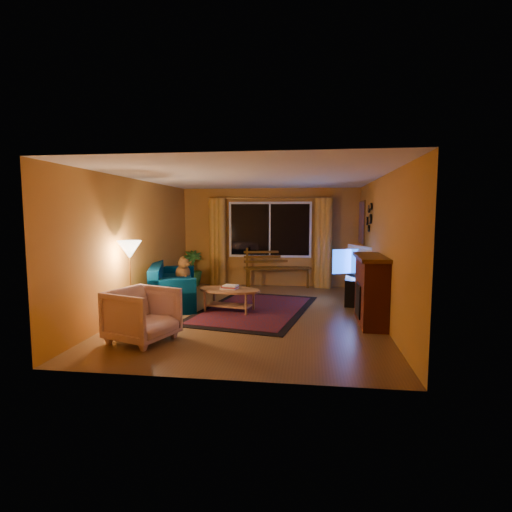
# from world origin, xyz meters

# --- Properties ---
(floor) EXTENTS (4.50, 6.00, 0.02)m
(floor) POSITION_xyz_m (0.00, 0.00, -0.01)
(floor) COLOR brown
(floor) RESTS_ON ground
(ceiling) EXTENTS (4.50, 6.00, 0.02)m
(ceiling) POSITION_xyz_m (0.00, 0.00, 2.51)
(ceiling) COLOR white
(ceiling) RESTS_ON ground
(wall_back) EXTENTS (4.50, 0.02, 2.50)m
(wall_back) POSITION_xyz_m (0.00, 3.01, 1.25)
(wall_back) COLOR #C07D2D
(wall_back) RESTS_ON ground
(wall_left) EXTENTS (0.02, 6.00, 2.50)m
(wall_left) POSITION_xyz_m (-2.26, 0.00, 1.25)
(wall_left) COLOR #C07D2D
(wall_left) RESTS_ON ground
(wall_right) EXTENTS (0.02, 6.00, 2.50)m
(wall_right) POSITION_xyz_m (2.26, 0.00, 1.25)
(wall_right) COLOR #C07D2D
(wall_right) RESTS_ON ground
(window) EXTENTS (2.00, 0.02, 1.30)m
(window) POSITION_xyz_m (0.00, 2.94, 1.45)
(window) COLOR black
(window) RESTS_ON wall_back
(curtain_rod) EXTENTS (3.20, 0.03, 0.03)m
(curtain_rod) POSITION_xyz_m (0.00, 2.90, 2.25)
(curtain_rod) COLOR #BF8C3F
(curtain_rod) RESTS_ON wall_back
(curtain_left) EXTENTS (0.36, 0.36, 2.24)m
(curtain_left) POSITION_xyz_m (-1.35, 2.88, 1.12)
(curtain_left) COLOR gold
(curtain_left) RESTS_ON ground
(curtain_right) EXTENTS (0.36, 0.36, 2.24)m
(curtain_right) POSITION_xyz_m (1.35, 2.88, 1.12)
(curtain_right) COLOR gold
(curtain_right) RESTS_ON ground
(bench) EXTENTS (1.72, 0.91, 0.50)m
(bench) POSITION_xyz_m (0.21, 2.75, 0.25)
(bench) COLOR #4F2C06
(bench) RESTS_ON ground
(potted_plant) EXTENTS (0.64, 0.64, 0.90)m
(potted_plant) POSITION_xyz_m (-2.00, 2.73, 0.45)
(potted_plant) COLOR #235B1E
(potted_plant) RESTS_ON ground
(sofa) EXTENTS (1.46, 2.21, 0.82)m
(sofa) POSITION_xyz_m (-1.76, 0.62, 0.41)
(sofa) COLOR #002747
(sofa) RESTS_ON ground
(dog) EXTENTS (0.36, 0.45, 0.43)m
(dog) POSITION_xyz_m (-1.71, 1.08, 0.62)
(dog) COLOR #915925
(dog) RESTS_ON sofa
(armchair) EXTENTS (1.01, 1.04, 0.85)m
(armchair) POSITION_xyz_m (-1.38, -1.81, 0.43)
(armchair) COLOR beige
(armchair) RESTS_ON ground
(floor_lamp) EXTENTS (0.28, 0.28, 1.39)m
(floor_lamp) POSITION_xyz_m (-2.00, -0.85, 0.69)
(floor_lamp) COLOR #BF8C3F
(floor_lamp) RESTS_ON ground
(rug) EXTENTS (2.45, 3.34, 0.02)m
(rug) POSITION_xyz_m (-0.03, 0.29, 0.01)
(rug) COLOR #640F00
(rug) RESTS_ON ground
(coffee_table) EXTENTS (1.40, 1.40, 0.43)m
(coffee_table) POSITION_xyz_m (-0.49, 0.11, 0.22)
(coffee_table) COLOR #A56D41
(coffee_table) RESTS_ON ground
(tv_console) EXTENTS (0.58, 1.34, 0.54)m
(tv_console) POSITION_xyz_m (2.00, 1.35, 0.27)
(tv_console) COLOR black
(tv_console) RESTS_ON ground
(television) EXTENTS (0.57, 1.08, 0.64)m
(television) POSITION_xyz_m (2.00, 1.35, 0.86)
(television) COLOR black
(television) RESTS_ON tv_console
(fireplace) EXTENTS (0.40, 1.20, 1.10)m
(fireplace) POSITION_xyz_m (2.05, -0.40, 0.55)
(fireplace) COLOR maroon
(fireplace) RESTS_ON ground
(mirror_cluster) EXTENTS (0.06, 0.60, 0.56)m
(mirror_cluster) POSITION_xyz_m (2.21, 1.30, 1.80)
(mirror_cluster) COLOR black
(mirror_cluster) RESTS_ON wall_right
(painting) EXTENTS (0.04, 0.76, 0.96)m
(painting) POSITION_xyz_m (2.22, 2.45, 1.65)
(painting) COLOR #CD5D25
(painting) RESTS_ON wall_right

